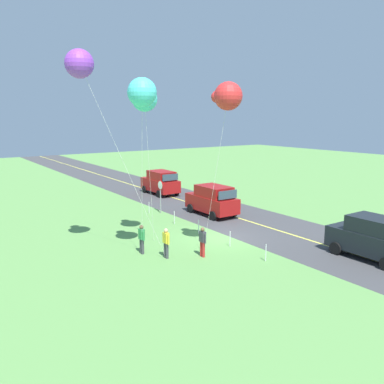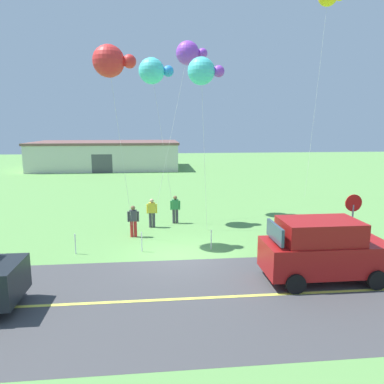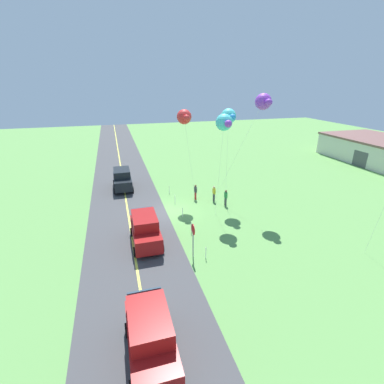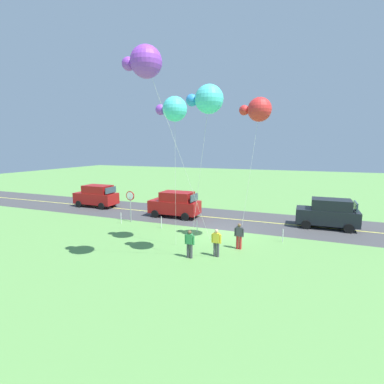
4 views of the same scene
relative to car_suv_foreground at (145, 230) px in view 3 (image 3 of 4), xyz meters
name	(u,v)px [view 3 (image 3 of 4)]	position (x,y,z in m)	size (l,w,h in m)	color
ground_plane	(172,211)	(-4.97, 3.01, -1.20)	(120.00, 120.00, 0.10)	#60994C
asphalt_road	(129,216)	(-4.97, -0.99, -1.15)	(120.00, 7.00, 0.00)	#424244
road_centre_stripe	(129,216)	(-4.97, -0.99, -1.15)	(120.00, 0.16, 0.00)	#E5E04C
car_suv_foreground	(145,230)	(0.00, 0.00, 0.00)	(4.40, 2.12, 2.24)	maroon
car_parked_east_near	(151,336)	(9.38, -0.94, 0.00)	(4.40, 2.12, 2.24)	maroon
car_parked_west_near	(122,179)	(-12.30, -1.08, 0.00)	(4.40, 2.12, 2.24)	black
stop_sign	(193,234)	(2.70, 2.91, 0.65)	(0.76, 0.08, 2.56)	gray
person_adult_near	(195,191)	(-7.04, 5.99, -0.29)	(0.58, 0.22, 1.60)	red
person_adult_companion	(226,197)	(-4.80, 8.42, -0.29)	(0.58, 0.22, 1.60)	#3F3F47
person_child_watcher	(214,193)	(-6.12, 7.68, -0.29)	(0.58, 0.22, 1.60)	#3F3F47
kite_red_low	(184,117)	(-7.78, 5.07, 7.13)	(1.90, 1.63, 8.98)	silver
kite_blue_mid	(229,116)	(-5.93, 8.82, 7.27)	(1.91, 1.40, 9.13)	silver
kite_yellow_high	(264,102)	(-3.77, 11.03, 8.64)	(3.49, 4.06, 10.50)	silver
kite_green_far	(224,122)	(-3.41, 7.36, 7.09)	(1.90, 1.40, 8.95)	silver
fence_post_0	(169,189)	(-9.41, 3.71, -0.70)	(0.05, 0.05, 0.90)	silver
fence_post_1	(175,199)	(-6.56, 3.71, -0.70)	(0.05, 0.05, 0.90)	silver
fence_post_2	(183,212)	(-3.46, 3.71, -0.70)	(0.05, 0.05, 0.90)	silver
fence_post_3	(191,228)	(-0.57, 3.71, -0.70)	(0.05, 0.05, 0.90)	silver
fence_post_4	(206,253)	(3.10, 3.71, -0.70)	(0.05, 0.05, 0.90)	silver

